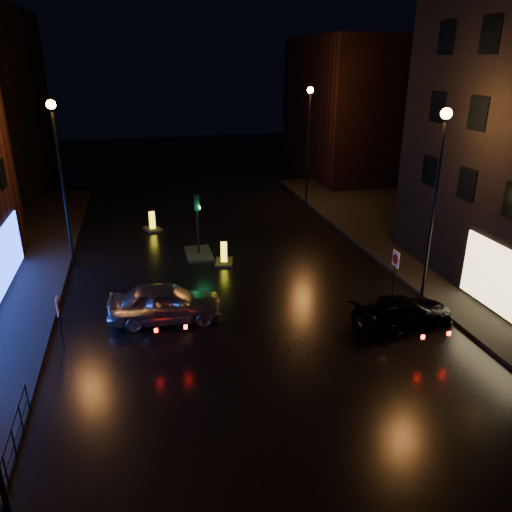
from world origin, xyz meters
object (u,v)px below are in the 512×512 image
(traffic_signal, at_px, (199,246))
(bollard_far, at_px, (153,226))
(road_sign_left, at_px, (58,310))
(bollard_near, at_px, (224,259))
(silver_hatchback, at_px, (166,303))
(dark_sedan, at_px, (403,312))
(road_sign_right, at_px, (395,263))

(traffic_signal, height_order, bollard_far, traffic_signal)
(road_sign_left, bearing_deg, bollard_near, 39.92)
(traffic_signal, relative_size, bollard_near, 2.26)
(silver_hatchback, height_order, bollard_far, silver_hatchback)
(silver_hatchback, distance_m, dark_sedan, 9.67)
(bollard_near, xyz_separation_m, bollard_far, (-3.44, 6.53, 0.00))
(traffic_signal, distance_m, road_sign_right, 10.85)
(traffic_signal, bearing_deg, road_sign_left, -127.15)
(silver_hatchback, height_order, road_sign_left, road_sign_left)
(silver_hatchback, relative_size, bollard_far, 2.93)
(bollard_far, xyz_separation_m, road_sign_left, (-3.93, -13.18, 1.24))
(bollard_far, xyz_separation_m, road_sign_right, (10.19, -12.30, 1.41))
(dark_sedan, distance_m, bollard_far, 17.52)
(dark_sedan, height_order, bollard_near, dark_sedan)
(silver_hatchback, relative_size, bollard_near, 3.06)
(road_sign_left, bearing_deg, road_sign_right, 1.46)
(silver_hatchback, bearing_deg, traffic_signal, -12.16)
(road_sign_left, height_order, road_sign_right, road_sign_right)
(dark_sedan, distance_m, road_sign_left, 13.37)
(bollard_far, relative_size, road_sign_left, 0.80)
(bollard_near, bearing_deg, road_sign_right, -27.47)
(silver_hatchback, bearing_deg, bollard_far, 5.60)
(silver_hatchback, xyz_separation_m, dark_sedan, (9.26, -2.77, -0.17))
(silver_hatchback, distance_m, road_sign_right, 10.19)
(bollard_far, bearing_deg, traffic_signal, -83.70)
(traffic_signal, xyz_separation_m, road_sign_right, (7.90, -7.34, 1.17))
(dark_sedan, relative_size, bollard_far, 2.70)
(dark_sedan, height_order, road_sign_right, road_sign_right)
(dark_sedan, relative_size, bollard_near, 2.82)
(dark_sedan, bearing_deg, road_sign_right, -26.54)
(road_sign_right, bearing_deg, bollard_near, -40.86)
(silver_hatchback, bearing_deg, bollard_near, -26.12)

